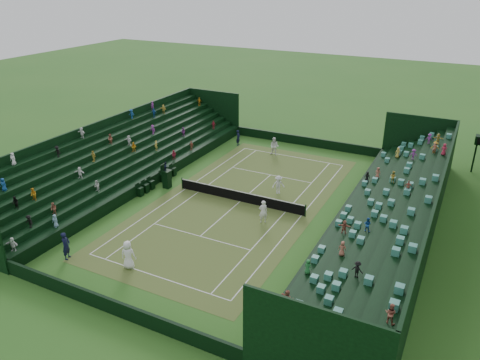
{
  "coord_description": "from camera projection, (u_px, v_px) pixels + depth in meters",
  "views": [
    {
      "loc": [
        16.08,
        -31.39,
        17.6
      ],
      "look_at": [
        0.0,
        0.0,
        2.0
      ],
      "focal_mm": 35.0,
      "sensor_mm": 36.0,
      "label": 1
    }
  ],
  "objects": [
    {
      "name": "south_grandstand",
      "position": [
        121.0,
        160.0,
        44.03
      ],
      "size": [
        6.6,
        32.0,
        4.9
      ],
      "color": "black",
      "rests_on": "ground"
    },
    {
      "name": "umpire_chair",
      "position": [
        167.0,
        177.0,
        41.57
      ],
      "size": [
        0.79,
        0.79,
        2.47
      ],
      "color": "black",
      "rests_on": "ground"
    },
    {
      "name": "ground",
      "position": [
        240.0,
        202.0,
        39.38
      ],
      "size": [
        160.0,
        160.0,
        0.0
      ],
      "primitive_type": "plane",
      "color": "#2B631F",
      "rests_on": "ground"
    },
    {
      "name": "north_grandstand",
      "position": [
        397.0,
        218.0,
        33.47
      ],
      "size": [
        6.6,
        32.0,
        4.9
      ],
      "color": "black",
      "rests_on": "ground"
    },
    {
      "name": "player_far_east",
      "position": [
        278.0,
        185.0,
        40.54
      ],
      "size": [
        1.24,
        1.1,
        1.67
      ],
      "primitive_type": "imported",
      "rotation": [
        0.0,
        0.0,
        0.57
      ],
      "color": "white",
      "rests_on": "ground"
    },
    {
      "name": "perimeter_wall_west",
      "position": [
        157.0,
        178.0,
        42.71
      ],
      "size": [
        0.2,
        31.77,
        1.0
      ],
      "primitive_type": "cube",
      "color": "black",
      "rests_on": "ground"
    },
    {
      "name": "courtside_chairs",
      "position": [
        157.0,
        181.0,
        42.3
      ],
      "size": [
        0.52,
        5.49,
        1.13
      ],
      "color": "black",
      "rests_on": "ground"
    },
    {
      "name": "player_near_east",
      "position": [
        263.0,
        212.0,
        35.74
      ],
      "size": [
        0.81,
        0.77,
        1.87
      ],
      "primitive_type": "imported",
      "rotation": [
        0.0,
        0.0,
        3.81
      ],
      "color": "white",
      "rests_on": "ground"
    },
    {
      "name": "line_judge_south",
      "position": [
        66.0,
        246.0,
        31.15
      ],
      "size": [
        0.68,
        0.83,
        1.97
      ],
      "primitive_type": "imported",
      "rotation": [
        0.0,
        0.0,
        1.89
      ],
      "color": "black",
      "rests_on": "ground"
    },
    {
      "name": "perimeter_wall_north",
      "position": [
        305.0,
        141.0,
        52.1
      ],
      "size": [
        17.17,
        0.2,
        1.0
      ],
      "primitive_type": "cube",
      "color": "black",
      "rests_on": "ground"
    },
    {
      "name": "perimeter_wall_east",
      "position": [
        339.0,
        218.0,
        35.64
      ],
      "size": [
        0.2,
        31.77,
        1.0
      ],
      "primitive_type": "cube",
      "color": "black",
      "rests_on": "ground"
    },
    {
      "name": "tennis_net",
      "position": [
        240.0,
        196.0,
        39.16
      ],
      "size": [
        11.67,
        0.1,
        1.06
      ],
      "color": "black",
      "rests_on": "ground"
    },
    {
      "name": "player_far_west",
      "position": [
        274.0,
        146.0,
        49.12
      ],
      "size": [
        0.98,
        0.78,
        1.94
      ],
      "primitive_type": "imported",
      "rotation": [
        0.0,
        0.0,
        0.05
      ],
      "color": "white",
      "rests_on": "ground"
    },
    {
      "name": "court_surface",
      "position": [
        240.0,
        202.0,
        39.37
      ],
      "size": [
        12.97,
        26.77,
        0.01
      ],
      "primitive_type": "cube",
      "color": "#396C24",
      "rests_on": "ground"
    },
    {
      "name": "player_near_west",
      "position": [
        128.0,
        255.0,
        30.14
      ],
      "size": [
        1.12,
        0.9,
        1.98
      ],
      "primitive_type": "imported",
      "rotation": [
        0.0,
        0.0,
        3.46
      ],
      "color": "white",
      "rests_on": "ground"
    },
    {
      "name": "perimeter_wall_south",
      "position": [
        111.0,
        306.0,
        26.24
      ],
      "size": [
        17.17,
        0.2,
        1.0
      ],
      "primitive_type": "cube",
      "color": "black",
      "rests_on": "ground"
    },
    {
      "name": "line_judge_north",
      "position": [
        238.0,
        138.0,
        52.02
      ],
      "size": [
        0.47,
        0.67,
        1.75
      ],
      "primitive_type": "imported",
      "rotation": [
        0.0,
        0.0,
        1.65
      ],
      "color": "black",
      "rests_on": "ground"
    }
  ]
}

